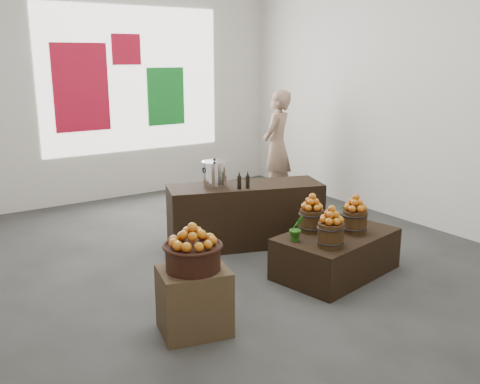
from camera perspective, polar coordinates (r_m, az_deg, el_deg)
ground at (r=6.63m, az=-1.00°, el=-6.88°), size 7.00×7.00×0.00m
back_wall at (r=9.32m, az=-13.12°, el=11.53°), size 6.00×0.04×4.00m
back_opening at (r=9.42m, az=-11.34°, el=11.65°), size 3.20×0.02×2.40m
deco_red_left at (r=9.10m, az=-16.59°, el=10.62°), size 0.90×0.04×1.40m
deco_green_right at (r=9.68m, az=-7.91°, el=10.07°), size 0.70×0.04×1.00m
deco_red_upper at (r=9.36m, az=-12.06°, el=14.66°), size 0.50×0.04×0.50m
crate at (r=4.84m, az=-4.93°, el=-11.46°), size 0.69×0.61×0.60m
wicker_basket at (r=4.68m, az=-5.04°, el=-6.97°), size 0.48×0.48×0.22m
apples_in_basket at (r=4.61m, az=-5.09°, el=-4.56°), size 0.37×0.37×0.20m
display_table at (r=6.16m, az=10.20°, el=-6.47°), size 1.50×1.09×0.47m
apple_bucket_front_left at (r=5.63m, az=9.65°, el=-4.52°), size 0.27×0.27×0.25m
apples_in_bucket_front_left at (r=5.56m, az=9.74°, el=-2.39°), size 0.21×0.21×0.18m
apple_bucket_front_right at (r=6.13m, az=12.12°, el=-3.08°), size 0.27×0.27×0.25m
apples_in_bucket_front_right at (r=6.07m, az=12.23°, el=-1.11°), size 0.21×0.21×0.18m
apple_bucket_rear at (r=6.07m, az=7.65°, el=-3.04°), size 0.27×0.27×0.25m
apples_in_bucket_rear at (r=6.01m, az=7.72°, el=-1.05°), size 0.21×0.21×0.18m
herb_garnish_right at (r=6.50m, az=11.46°, el=-2.04°), size 0.25×0.22×0.25m
herb_garnish_left at (r=5.74m, az=6.05°, el=-3.86°), size 0.18×0.16×0.28m
counter at (r=6.92m, az=0.57°, el=-2.45°), size 2.06×1.23×0.80m
stock_pot_left at (r=6.68m, az=-2.74°, el=1.84°), size 0.30×0.30×0.30m
oil_cruets at (r=6.60m, az=1.04°, el=1.34°), size 0.15×0.10×0.22m
shopper at (r=9.00m, az=3.95°, el=4.91°), size 0.81×0.72×1.86m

